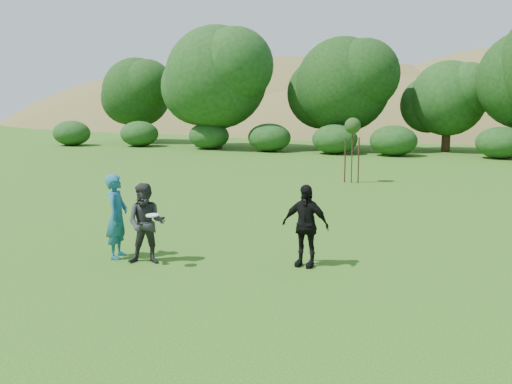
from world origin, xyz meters
TOP-DOWN VIEW (x-y plane):
  - ground at (0.00, 0.00)m, footprint 120.00×120.00m
  - player_teal at (-1.93, -0.71)m, footprint 0.65×0.81m
  - player_grey at (-1.05, -0.85)m, footprint 1.06×0.95m
  - player_black at (2.28, 0.28)m, footprint 1.09×0.50m
  - frisbee at (-0.69, -1.16)m, footprint 0.27×0.27m
  - sapling at (0.34, 13.22)m, footprint 0.70×0.70m
  - hillside at (-0.56, 68.45)m, footprint 150.00×72.00m
  - tree_row at (3.23, 28.68)m, footprint 53.92×10.38m

SIDE VIEW (x-z plane):
  - hillside at x=-0.56m, z-range -37.97..14.03m
  - ground at x=0.00m, z-range 0.00..0.00m
  - player_grey at x=-1.05m, z-range 0.00..1.81m
  - player_black at x=2.28m, z-range 0.00..1.82m
  - player_teal at x=-1.93m, z-range 0.00..1.95m
  - frisbee at x=-0.69m, z-range 1.16..1.20m
  - sapling at x=0.34m, z-range 0.99..3.84m
  - tree_row at x=3.23m, z-range 0.06..9.69m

